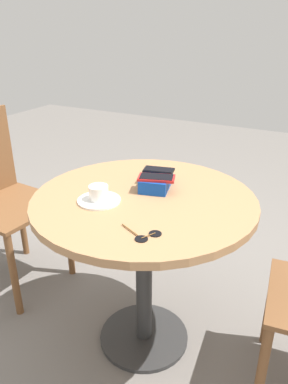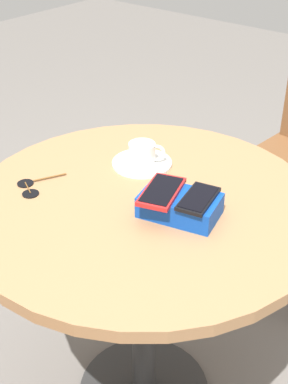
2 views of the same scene
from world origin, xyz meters
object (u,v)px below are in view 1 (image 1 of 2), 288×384
Objects in this scene: saucer at (99,200)px; sunglasses at (146,236)px; phone_red at (156,178)px; chair_far_side at (2,198)px; coffee_cup at (99,192)px; phone_box at (157,181)px; phone_black at (159,170)px; round_table at (144,227)px.

sunglasses is at bearing 62.79° from saucer.
phone_red is 0.17× the size of chair_far_side.
chair_far_side reaches higher than coffee_cup.
phone_box is 2.25× the size of coffee_cup.
phone_black is 0.92m from chair_far_side.
phone_red reaches higher than round_table.
round_table is 0.93× the size of chair_far_side.
phone_red is (0.08, 0.03, 0.00)m from phone_black.
round_table is 0.89m from chair_far_side.
phone_black reaches higher than saucer.
coffee_cup is 0.10× the size of chair_far_side.
phone_red is at bearing -159.22° from sunglasses.
round_table is 6.08× the size of sunglasses.
phone_box is 1.40× the size of sunglasses.
phone_red is at bearing 139.95° from coffee_cup.
phone_red is 0.24m from coffee_cup.
phone_black is 0.85× the size of phone_red.
phone_red is 1.79× the size of coffee_cup.
saucer is 0.31m from sunglasses.
coffee_cup is (0.22, -0.14, 0.01)m from phone_box.
coffee_cup is at bearing -24.98° from phone_black.
phone_box is 0.05m from phone_black.
phone_red is 0.98× the size of saucer.
saucer is 0.17× the size of chair_far_side.
phone_red is 0.24m from saucer.
phone_black reaches higher than round_table.
phone_black is 0.15× the size of chair_far_side.
chair_far_side is at bearing -90.08° from phone_red.
coffee_cup is at bearing -40.05° from phone_red.
saucer is 0.03m from coffee_cup.
phone_box is at bearing 148.82° from saucer.
saucer is 0.81m from chair_far_side.
phone_box reaches higher than round_table.
phone_box is at bearing 92.44° from chair_far_side.
phone_box is 1.47× the size of phone_black.
round_table is 5.35× the size of saucer.
phone_black is at bearing -162.83° from phone_box.
saucer is at bearing 76.28° from chair_far_side.
coffee_cup is (0.18, -0.15, -0.02)m from phone_red.
phone_red reaches higher than coffee_cup.
chair_far_side is at bearing -103.72° from saucer.
sunglasses is (0.32, 0.12, -0.06)m from phone_red.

